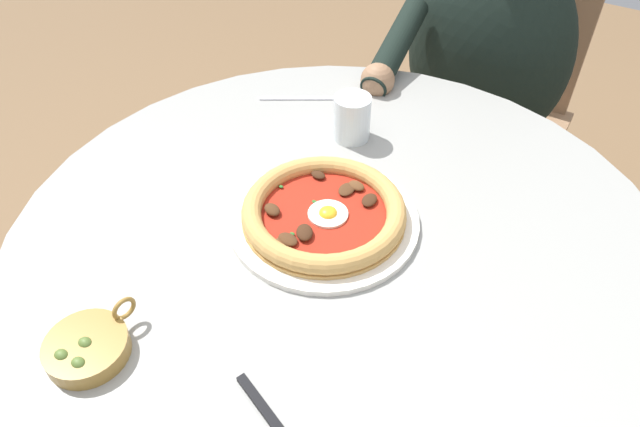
% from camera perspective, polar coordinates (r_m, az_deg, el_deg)
% --- Properties ---
extents(dining_table, '(1.01, 1.01, 0.73)m').
position_cam_1_polar(dining_table, '(0.99, 1.72, -8.19)').
color(dining_table, '#999993').
rests_on(dining_table, ground).
extents(pizza_on_plate, '(0.29, 0.29, 0.04)m').
position_cam_1_polar(pizza_on_plate, '(0.87, 0.25, -0.17)').
color(pizza_on_plate, white).
rests_on(pizza_on_plate, dining_table).
extents(water_glass, '(0.07, 0.07, 0.08)m').
position_cam_1_polar(water_glass, '(1.04, 3.21, 9.26)').
color(water_glass, silver).
rests_on(water_glass, dining_table).
extents(steak_knife, '(0.19, 0.08, 0.01)m').
position_cam_1_polar(steak_knife, '(0.69, -4.64, -20.10)').
color(steak_knife, silver).
rests_on(steak_knife, dining_table).
extents(olive_pan, '(0.10, 0.13, 0.05)m').
position_cam_1_polar(olive_pan, '(0.78, -22.23, -12.28)').
color(olive_pan, olive).
rests_on(olive_pan, dining_table).
extents(fork_utensil, '(0.15, 0.10, 0.00)m').
position_cam_1_polar(fork_utensil, '(1.16, -1.75, 11.41)').
color(fork_utensil, '#BCBCC1').
rests_on(fork_utensil, dining_table).
extents(diner_person, '(0.39, 0.49, 1.14)m').
position_cam_1_polar(diner_person, '(1.53, 14.90, 8.80)').
color(diner_person, '#282833').
rests_on(diner_person, ground).
extents(cafe_chair_diner, '(0.43, 0.43, 0.83)m').
position_cam_1_polar(cafe_chair_diner, '(1.65, 16.62, 11.02)').
color(cafe_chair_diner, '#957050').
rests_on(cafe_chair_diner, ground).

